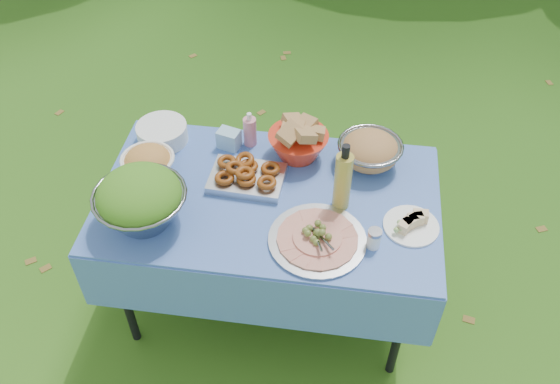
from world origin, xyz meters
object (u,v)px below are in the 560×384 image
at_px(bread_bowl, 298,140).
at_px(charcuterie_platter, 318,234).
at_px(picnic_table, 270,252).
at_px(salad_bowl, 140,200).
at_px(oil_bottle, 343,177).
at_px(plate_stack, 162,133).
at_px(pasta_bowl_steel, 370,150).

relative_size(bread_bowl, charcuterie_platter, 0.70).
xyz_separation_m(picnic_table, salad_bowl, (-0.49, -0.21, 0.50)).
relative_size(salad_bowl, charcuterie_platter, 0.95).
height_order(picnic_table, oil_bottle, oil_bottle).
relative_size(picnic_table, oil_bottle, 4.43).
bearing_deg(charcuterie_platter, bread_bowl, 105.41).
height_order(plate_stack, charcuterie_platter, charcuterie_platter).
bearing_deg(salad_bowl, bread_bowl, 40.38).
xyz_separation_m(plate_stack, charcuterie_platter, (0.79, -0.52, 0.00)).
xyz_separation_m(salad_bowl, charcuterie_platter, (0.72, -0.01, -0.08)).
relative_size(plate_stack, pasta_bowl_steel, 0.83).
distance_m(plate_stack, charcuterie_platter, 0.94).
bearing_deg(picnic_table, charcuterie_platter, -43.72).
height_order(picnic_table, pasta_bowl_steel, pasta_bowl_steel).
bearing_deg(picnic_table, pasta_bowl_steel, 33.49).
distance_m(plate_stack, bread_bowl, 0.65).
bearing_deg(salad_bowl, picnic_table, 23.43).
height_order(picnic_table, salad_bowl, salad_bowl).
bearing_deg(charcuterie_platter, plate_stack, 146.36).
bearing_deg(picnic_table, oil_bottle, -1.21).
bearing_deg(pasta_bowl_steel, salad_bowl, -151.68).
distance_m(picnic_table, charcuterie_platter, 0.53).
relative_size(picnic_table, bread_bowl, 5.29).
xyz_separation_m(plate_stack, pasta_bowl_steel, (0.97, -0.02, 0.03)).
xyz_separation_m(salad_bowl, plate_stack, (-0.07, 0.51, -0.08)).
bearing_deg(pasta_bowl_steel, picnic_table, -146.51).
xyz_separation_m(picnic_table, plate_stack, (-0.55, 0.30, 0.42)).
bearing_deg(charcuterie_platter, oil_bottle, 70.17).
bearing_deg(oil_bottle, bread_bowl, 126.90).
relative_size(plate_stack, bread_bowl, 0.86).
relative_size(charcuterie_platter, oil_bottle, 1.20).
relative_size(picnic_table, pasta_bowl_steel, 5.08).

